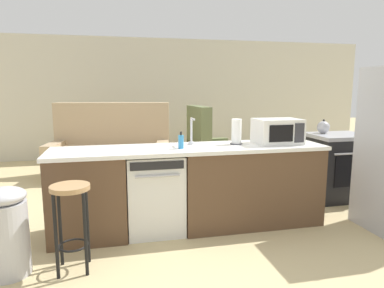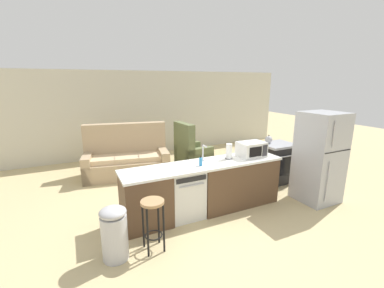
{
  "view_description": "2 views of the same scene",
  "coord_description": "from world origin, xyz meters",
  "views": [
    {
      "loc": [
        -0.64,
        -3.51,
        1.52
      ],
      "look_at": [
        0.19,
        0.11,
        0.91
      ],
      "focal_mm": 32.0,
      "sensor_mm": 36.0,
      "label": 1
    },
    {
      "loc": [
        -1.89,
        -3.73,
        2.3
      ],
      "look_at": [
        0.18,
        0.58,
        1.12
      ],
      "focal_mm": 24.0,
      "sensor_mm": 36.0,
      "label": 2
    }
  ],
  "objects": [
    {
      "name": "sink_faucet",
      "position": [
        0.19,
        0.13,
        1.03
      ],
      "size": [
        0.07,
        0.18,
        0.3
      ],
      "color": "silver",
      "rests_on": "kitchen_counter"
    },
    {
      "name": "paper_towel_roll",
      "position": [
        0.68,
        0.06,
        1.04
      ],
      "size": [
        0.14,
        0.14,
        0.28
      ],
      "color": "#4C4C51",
      "rests_on": "kitchen_counter"
    },
    {
      "name": "soap_bottle",
      "position": [
        0.03,
        -0.08,
        0.97
      ],
      "size": [
        0.06,
        0.06,
        0.18
      ],
      "color": "#338CCC",
      "rests_on": "kitchen_counter"
    },
    {
      "name": "kitchen_counter",
      "position": [
        0.24,
        0.0,
        0.42
      ],
      "size": [
        2.94,
        0.66,
        0.9
      ],
      "color": "brown",
      "rests_on": "ground_plane"
    },
    {
      "name": "couch",
      "position": [
        -0.71,
        2.49,
        0.39
      ],
      "size": [
        2.13,
        1.25,
        1.27
      ],
      "color": "tan",
      "rests_on": "ground_plane"
    },
    {
      "name": "wall_back",
      "position": [
        0.3,
        4.2,
        1.3
      ],
      "size": [
        10.0,
        0.06,
        2.6
      ],
      "color": "beige",
      "rests_on": "ground_plane"
    },
    {
      "name": "armchair",
      "position": [
        1.05,
        2.48,
        0.35
      ],
      "size": [
        0.87,
        0.91,
        1.2
      ],
      "color": "#667047",
      "rests_on": "ground_plane"
    },
    {
      "name": "stove_range",
      "position": [
        2.35,
        0.55,
        0.45
      ],
      "size": [
        0.76,
        0.68,
        0.9
      ],
      "color": "black",
      "rests_on": "ground_plane"
    },
    {
      "name": "kettle",
      "position": [
        2.18,
        0.68,
        0.99
      ],
      "size": [
        0.21,
        0.17,
        0.19
      ],
      "color": "#B2B2B7",
      "rests_on": "stove_range"
    },
    {
      "name": "microwave",
      "position": [
        1.15,
        -0.0,
        1.04
      ],
      "size": [
        0.5,
        0.37,
        0.28
      ],
      "color": "white",
      "rests_on": "kitchen_counter"
    },
    {
      "name": "ground_plane",
      "position": [
        0.0,
        0.0,
        0.0
      ],
      "size": [
        24.0,
        24.0,
        0.0
      ],
      "primitive_type": "plane",
      "color": "tan"
    },
    {
      "name": "bar_stool",
      "position": [
        -1.01,
        -0.67,
        0.54
      ],
      "size": [
        0.32,
        0.32,
        0.74
      ],
      "color": "tan",
      "rests_on": "ground_plane"
    },
    {
      "name": "trash_bin",
      "position": [
        -1.52,
        -0.63,
        0.38
      ],
      "size": [
        0.35,
        0.35,
        0.74
      ],
      "color": "#B7B7BC",
      "rests_on": "ground_plane"
    },
    {
      "name": "dishwasher",
      "position": [
        -0.25,
        -0.0,
        0.42
      ],
      "size": [
        0.58,
        0.61,
        0.84
      ],
      "color": "silver",
      "rests_on": "ground_plane"
    }
  ]
}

